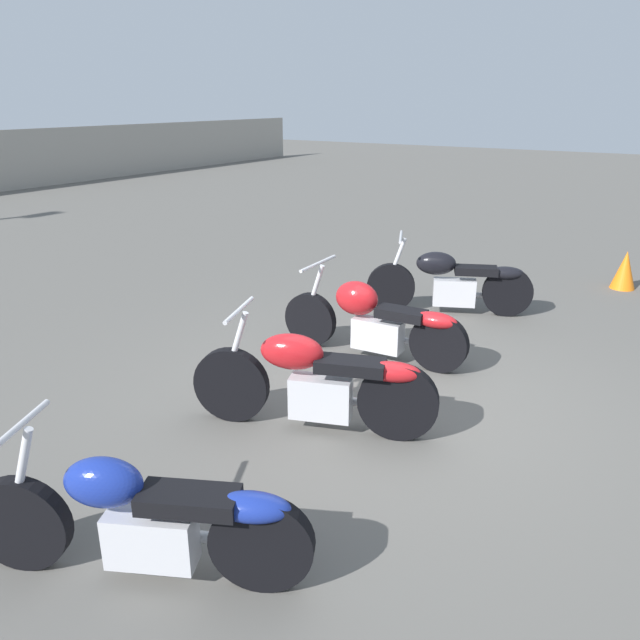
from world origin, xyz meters
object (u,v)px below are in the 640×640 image
at_px(motorcycle_slot_3, 453,282).
at_px(motorcycle_slot_1, 317,382).
at_px(motorcycle_slot_0, 147,519).
at_px(motorcycle_slot_2, 375,320).
at_px(traffic_cone_near, 625,270).

bearing_deg(motorcycle_slot_3, motorcycle_slot_1, 158.59).
distance_m(motorcycle_slot_0, motorcycle_slot_2, 3.55).
bearing_deg(motorcycle_slot_2, traffic_cone_near, -27.30).
xyz_separation_m(motorcycle_slot_0, motorcycle_slot_2, (3.52, 0.43, 0.03)).
height_order(motorcycle_slot_2, traffic_cone_near, motorcycle_slot_2).
bearing_deg(motorcycle_slot_2, motorcycle_slot_1, -172.49).
height_order(motorcycle_slot_0, motorcycle_slot_1, motorcycle_slot_1).
distance_m(motorcycle_slot_1, motorcycle_slot_3, 3.42).
bearing_deg(motorcycle_slot_0, motorcycle_slot_2, -18.53).
xyz_separation_m(motorcycle_slot_1, traffic_cone_near, (5.78, -1.52, -0.16)).
xyz_separation_m(motorcycle_slot_1, motorcycle_slot_2, (1.58, 0.31, -0.01)).
distance_m(motorcycle_slot_2, motorcycle_slot_3, 1.83).
distance_m(motorcycle_slot_0, motorcycle_slot_3, 5.36).
xyz_separation_m(motorcycle_slot_0, motorcycle_slot_3, (5.35, 0.28, 0.02)).
xyz_separation_m(motorcycle_slot_2, motorcycle_slot_3, (1.83, -0.15, -0.01)).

